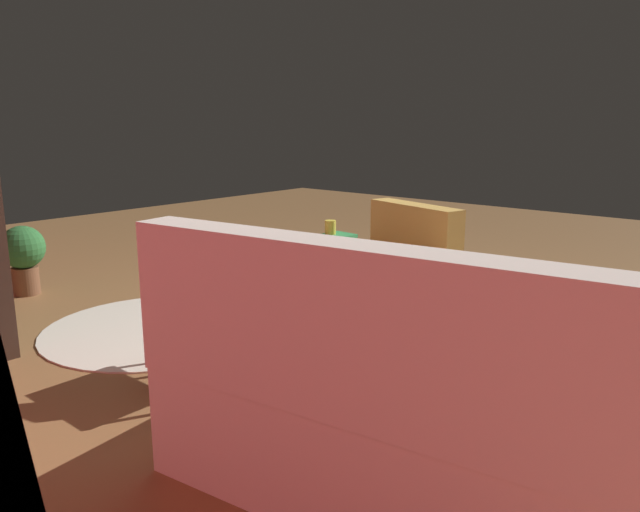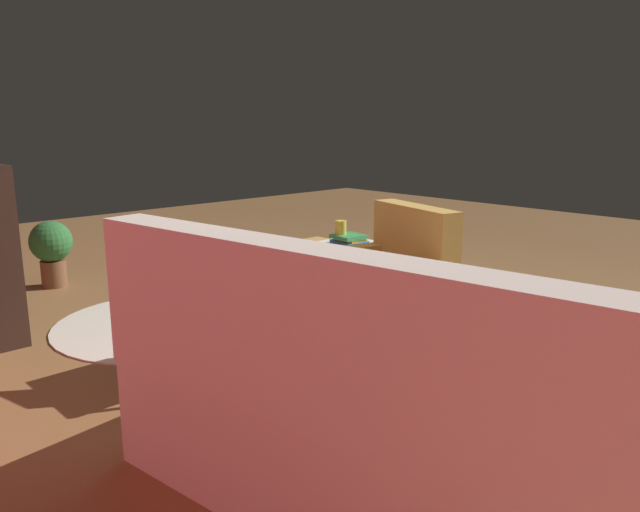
{
  "view_description": "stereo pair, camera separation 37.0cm",
  "coord_description": "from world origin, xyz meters",
  "px_view_note": "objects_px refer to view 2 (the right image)",
  "views": [
    {
      "loc": [
        -2.32,
        3.19,
        1.36
      ],
      "look_at": [
        0.03,
        0.44,
        0.55
      ],
      "focal_mm": 34.36,
      "sensor_mm": 36.0,
      "label": 1
    },
    {
      "loc": [
        -2.59,
        2.93,
        1.36
      ],
      "look_at": [
        0.03,
        0.44,
        0.55
      ],
      "focal_mm": 34.36,
      "sensor_mm": 36.0,
      "label": 2
    }
  ],
  "objects_px": {
    "laptop_desk": "(215,298)",
    "pet_bowl_steel": "(223,265)",
    "potted_plant": "(51,247)",
    "pet_bowl_teal": "(218,259)",
    "couch": "(367,425)",
    "laptop": "(209,280)",
    "ottoman": "(316,248)",
    "yellow_mug": "(341,227)",
    "armchair": "(382,295)",
    "tv_remote": "(347,239)",
    "book_stack_hamper": "(349,239)",
    "wicker_hamper": "(349,276)"
  },
  "relations": [
    {
      "from": "laptop_desk",
      "to": "pet_bowl_steel",
      "type": "distance_m",
      "value": 2.48
    },
    {
      "from": "potted_plant",
      "to": "pet_bowl_teal",
      "type": "bearing_deg",
      "value": -96.14
    },
    {
      "from": "pet_bowl_steel",
      "to": "potted_plant",
      "type": "xyz_separation_m",
      "value": [
        0.42,
        1.4,
        0.31
      ]
    },
    {
      "from": "couch",
      "to": "pet_bowl_steel",
      "type": "xyz_separation_m",
      "value": [
        3.38,
        -1.74,
        -0.3
      ]
    },
    {
      "from": "laptop_desk",
      "to": "laptop",
      "type": "distance_m",
      "value": 0.11
    },
    {
      "from": "couch",
      "to": "ottoman",
      "type": "relative_size",
      "value": 4.99
    },
    {
      "from": "potted_plant",
      "to": "laptop_desk",
      "type": "bearing_deg",
      "value": 179.43
    },
    {
      "from": "laptop",
      "to": "yellow_mug",
      "type": "bearing_deg",
      "value": -74.91
    },
    {
      "from": "couch",
      "to": "laptop_desk",
      "type": "xyz_separation_m",
      "value": [
        1.39,
        -0.32,
        0.1
      ]
    },
    {
      "from": "armchair",
      "to": "ottoman",
      "type": "xyz_separation_m",
      "value": [
        1.39,
        -0.79,
        -0.05
      ]
    },
    {
      "from": "armchair",
      "to": "tv_remote",
      "type": "relative_size",
      "value": 5.44
    },
    {
      "from": "ottoman",
      "to": "pet_bowl_steel",
      "type": "xyz_separation_m",
      "value": [
        1.05,
        0.21,
        -0.29
      ]
    },
    {
      "from": "ottoman",
      "to": "pet_bowl_steel",
      "type": "relative_size",
      "value": 2.0
    },
    {
      "from": "couch",
      "to": "potted_plant",
      "type": "xyz_separation_m",
      "value": [
        3.79,
        -0.34,
        0.0
      ]
    },
    {
      "from": "pet_bowl_steel",
      "to": "couch",
      "type": "bearing_deg",
      "value": 152.72
    },
    {
      "from": "tv_remote",
      "to": "pet_bowl_teal",
      "type": "distance_m",
      "value": 1.89
    },
    {
      "from": "book_stack_hamper",
      "to": "pet_bowl_teal",
      "type": "bearing_deg",
      "value": -4.64
    },
    {
      "from": "armchair",
      "to": "ottoman",
      "type": "bearing_deg",
      "value": -29.46
    },
    {
      "from": "wicker_hamper",
      "to": "ottoman",
      "type": "relative_size",
      "value": 1.2
    },
    {
      "from": "armchair",
      "to": "ottoman",
      "type": "distance_m",
      "value": 1.6
    },
    {
      "from": "couch",
      "to": "book_stack_hamper",
      "type": "distance_m",
      "value": 2.41
    },
    {
      "from": "yellow_mug",
      "to": "pet_bowl_steel",
      "type": "relative_size",
      "value": 0.5
    },
    {
      "from": "tv_remote",
      "to": "pet_bowl_steel",
      "type": "distance_m",
      "value": 1.64
    },
    {
      "from": "laptop",
      "to": "potted_plant",
      "type": "distance_m",
      "value": 2.42
    },
    {
      "from": "armchair",
      "to": "potted_plant",
      "type": "relative_size",
      "value": 1.58
    },
    {
      "from": "pet_bowl_steel",
      "to": "yellow_mug",
      "type": "bearing_deg",
      "value": 176.83
    },
    {
      "from": "laptop_desk",
      "to": "yellow_mug",
      "type": "bearing_deg",
      "value": -74.82
    },
    {
      "from": "book_stack_hamper",
      "to": "tv_remote",
      "type": "xyz_separation_m",
      "value": [
        0.1,
        -0.08,
        -0.02
      ]
    },
    {
      "from": "laptop_desk",
      "to": "pet_bowl_teal",
      "type": "xyz_separation_m",
      "value": [
        2.24,
        -1.53,
        -0.4
      ]
    },
    {
      "from": "potted_plant",
      "to": "ottoman",
      "type": "bearing_deg",
      "value": -132.4
    },
    {
      "from": "laptop_desk",
      "to": "tv_remote",
      "type": "distance_m",
      "value": 1.52
    },
    {
      "from": "laptop",
      "to": "couch",
      "type": "bearing_deg",
      "value": 168.6
    },
    {
      "from": "book_stack_hamper",
      "to": "ottoman",
      "type": "height_order",
      "value": "book_stack_hamper"
    },
    {
      "from": "couch",
      "to": "tv_remote",
      "type": "height_order",
      "value": "couch"
    },
    {
      "from": "couch",
      "to": "armchair",
      "type": "height_order",
      "value": "couch"
    },
    {
      "from": "wicker_hamper",
      "to": "pet_bowl_steel",
      "type": "bearing_deg",
      "value": -1.58
    },
    {
      "from": "tv_remote",
      "to": "potted_plant",
      "type": "bearing_deg",
      "value": 27.1
    },
    {
      "from": "couch",
      "to": "yellow_mug",
      "type": "height_order",
      "value": "couch"
    },
    {
      "from": "armchair",
      "to": "laptop_desk",
      "type": "distance_m",
      "value": 0.96
    },
    {
      "from": "pet_bowl_steel",
      "to": "potted_plant",
      "type": "height_order",
      "value": "potted_plant"
    },
    {
      "from": "tv_remote",
      "to": "ottoman",
      "type": "distance_m",
      "value": 0.58
    },
    {
      "from": "laptop_desk",
      "to": "potted_plant",
      "type": "height_order",
      "value": "potted_plant"
    },
    {
      "from": "couch",
      "to": "laptop",
      "type": "xyz_separation_m",
      "value": [
        1.38,
        -0.28,
        0.2
      ]
    },
    {
      "from": "pet_bowl_steel",
      "to": "pet_bowl_teal",
      "type": "height_order",
      "value": "same"
    },
    {
      "from": "laptop",
      "to": "wicker_hamper",
      "type": "height_order",
      "value": "laptop"
    },
    {
      "from": "pet_bowl_steel",
      "to": "ottoman",
      "type": "bearing_deg",
      "value": -168.72
    },
    {
      "from": "ottoman",
      "to": "couch",
      "type": "bearing_deg",
      "value": 139.97
    },
    {
      "from": "ottoman",
      "to": "book_stack_hamper",
      "type": "bearing_deg",
      "value": 157.5
    },
    {
      "from": "ottoman",
      "to": "pet_bowl_steel",
      "type": "bearing_deg",
      "value": 11.28
    },
    {
      "from": "tv_remote",
      "to": "pet_bowl_steel",
      "type": "height_order",
      "value": "tv_remote"
    }
  ]
}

